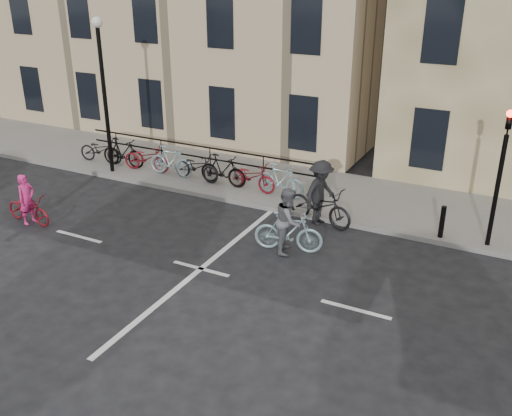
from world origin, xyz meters
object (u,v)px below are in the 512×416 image
at_px(cyclist_pink, 28,206).
at_px(cyclist_grey, 289,226).
at_px(cyclist_dark, 320,199).
at_px(traffic_light, 502,162).
at_px(lamp_post, 103,77).

height_order(cyclist_pink, cyclist_grey, cyclist_grey).
bearing_deg(cyclist_pink, cyclist_dark, -60.25).
bearing_deg(traffic_light, lamp_post, 179.73).
xyz_separation_m(traffic_light, cyclist_dark, (-4.57, -0.44, -1.70)).
bearing_deg(cyclist_grey, cyclist_pink, 90.67).
relative_size(traffic_light, lamp_post, 0.74).
relative_size(cyclist_pink, cyclist_grey, 0.89).
relative_size(traffic_light, cyclist_pink, 2.30).
xyz_separation_m(cyclist_grey, cyclist_dark, (0.10, 2.02, 0.04)).
xyz_separation_m(lamp_post, cyclist_grey, (8.03, -2.52, -2.77)).
bearing_deg(cyclist_dark, cyclist_grey, -167.60).
bearing_deg(cyclist_pink, cyclist_grey, -73.47).
bearing_deg(cyclist_dark, lamp_post, 101.63).
relative_size(lamp_post, cyclist_grey, 2.79).
distance_m(cyclist_pink, cyclist_grey, 7.68).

